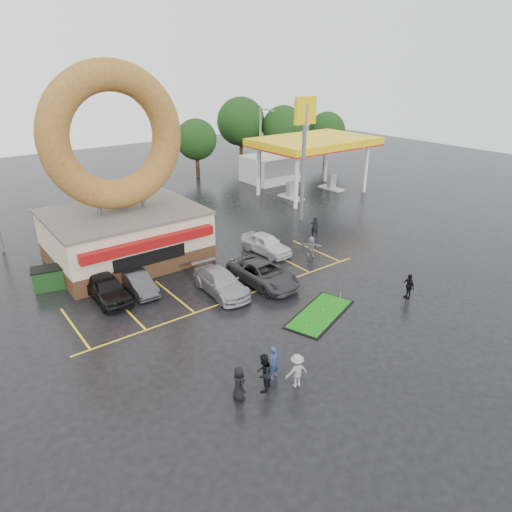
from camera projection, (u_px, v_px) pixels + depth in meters
ground at (273, 321)px, 25.28m from camera, size 120.00×120.00×0.00m
donut_shop at (121, 200)px, 31.36m from camera, size 10.20×8.70×13.50m
gas_station at (295, 155)px, 50.23m from camera, size 12.30×13.65×5.90m
shell_sign at (304, 137)px, 38.35m from camera, size 2.20×0.36×10.60m
streetlight_mid at (162, 163)px, 40.93m from camera, size 0.40×2.21×9.00m
streetlight_right at (261, 148)px, 48.30m from camera, size 0.40×2.21×9.00m
tree_far_a at (284, 128)px, 59.60m from camera, size 5.60×5.60×8.00m
tree_far_b at (327, 130)px, 61.71m from camera, size 4.90×4.90×7.00m
tree_far_c at (241, 122)px, 60.06m from camera, size 6.30×6.30×9.00m
tree_far_d at (196, 140)px, 54.68m from camera, size 4.90×4.90×7.00m
car_black at (107, 288)px, 27.30m from camera, size 1.84×4.51×1.53m
car_dgrey at (139, 283)px, 28.26m from camera, size 1.42×3.79×1.24m
car_silver at (221, 282)px, 28.15m from camera, size 2.26×4.97×1.41m
car_grey at (263, 274)px, 29.20m from camera, size 2.75×5.43×1.47m
car_white at (266, 244)px, 33.93m from camera, size 2.06×4.46×1.48m
person_blue at (274, 363)px, 20.50m from camera, size 0.67×0.52×1.62m
person_blackjkt at (263, 373)px, 19.68m from camera, size 1.11×1.05×1.80m
person_hoodie at (297, 371)px, 19.95m from camera, size 1.17×0.83×1.63m
person_bystander at (239, 383)px, 19.21m from camera, size 0.59×0.83×1.58m
person_cameraman at (409, 286)px, 27.47m from camera, size 0.65×1.00×1.59m
person_walker_near at (311, 247)px, 33.25m from camera, size 1.33×1.39×1.58m
person_walker_far at (315, 227)px, 37.10m from camera, size 0.73×0.72×1.69m
dumpster at (49, 279)px, 28.74m from camera, size 2.03×1.58×1.30m
putting_green at (320, 314)px, 25.95m from camera, size 5.36×3.66×0.62m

